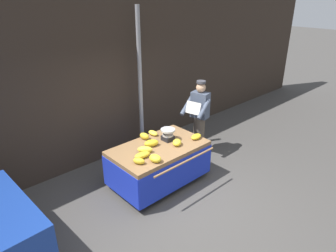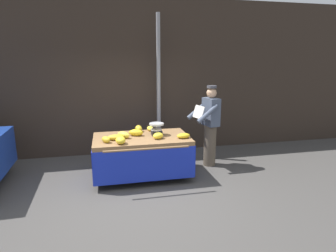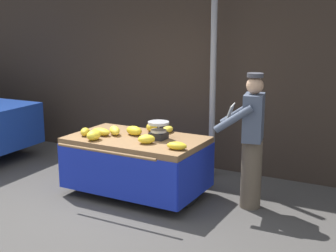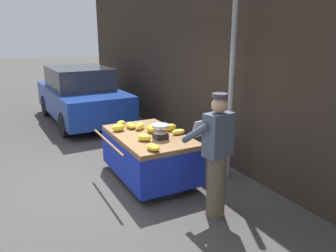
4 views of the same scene
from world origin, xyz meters
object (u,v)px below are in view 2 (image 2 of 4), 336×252
Objects in this scene: banana_bunch_2 at (183,136)px; banana_bunch_6 at (158,136)px; weighing_scale at (157,129)px; banana_bunch_0 at (121,140)px; banana_cart at (142,147)px; banana_bunch_8 at (139,128)px; vendor_person at (210,126)px; banana_bunch_7 at (124,135)px; banana_bunch_1 at (106,140)px; street_pole at (159,87)px; banana_bunch_5 at (150,128)px; banana_bunch_3 at (136,133)px; banana_bunch_4 at (116,137)px.

banana_bunch_6 is at bearing 172.23° from banana_bunch_2.
weighing_scale reaches higher than banana_bunch_0.
banana_bunch_8 is (-0.00, 0.42, 0.27)m from banana_cart.
vendor_person reaches higher than banana_bunch_0.
banana_bunch_6 is 0.81× the size of banana_bunch_7.
banana_bunch_1 is 0.75× the size of banana_bunch_7.
banana_cart is at bearing -168.00° from vendor_person.
banana_bunch_1 is at bearing -129.49° from street_pole.
banana_bunch_1 is 1.41m from banana_bunch_2.
banana_cart is 0.43m from banana_bunch_7.
banana_bunch_7 is (-0.57, -0.46, 0.02)m from banana_bunch_5.
banana_bunch_0 is at bearing -128.15° from banana_bunch_5.
banana_bunch_3 reaches higher than banana_cart.
weighing_scale is at bearing -79.57° from banana_bunch_5.
banana_bunch_2 is (0.18, -1.50, -0.76)m from street_pole.
banana_bunch_2 is 0.92m from banana_bunch_3.
street_pole is 11.72× the size of banana_bunch_3.
banana_bunch_2 is 1.24m from banana_bunch_4.
banana_bunch_0 is 0.89× the size of banana_bunch_2.
banana_bunch_3 is (-0.09, 0.10, 0.27)m from banana_cart.
banana_bunch_8 reaches higher than banana_cart.
banana_bunch_1 is at bearing 179.36° from banana_bunch_2.
street_pole reaches higher than banana_bunch_2.
banana_bunch_1 is 0.66m from banana_bunch_3.
banana_bunch_4 is 0.17× the size of vendor_person.
banana_bunch_3 is 0.92× the size of banana_bunch_4.
banana_bunch_5 is at bearing 46.17° from banana_bunch_3.
banana_bunch_8 is (-0.31, 0.35, -0.05)m from weighing_scale.
banana_bunch_3 reaches higher than banana_bunch_2.
street_pole reaches higher than banana_bunch_4.
banana_bunch_2 is 0.15× the size of vendor_person.
banana_bunch_7 is 0.55m from banana_bunch_8.
banana_bunch_8 is 0.13× the size of vendor_person.
banana_bunch_0 is at bearing -174.24° from banana_bunch_2.
banana_bunch_3 is 1.25× the size of banana_bunch_8.
banana_bunch_4 is at bearing -141.82° from banana_bunch_5.
street_pole is at bearing 54.16° from banana_bunch_7.
banana_bunch_8 is (0.33, 0.43, 0.00)m from banana_bunch_7.
banana_bunch_4 is at bearing -165.21° from banana_cart.
weighing_scale is at bearing 7.79° from banana_bunch_7.
banana_bunch_7 is at bearing -141.50° from banana_bunch_5.
street_pole is 1.89× the size of vendor_person.
banana_bunch_7 reaches higher than banana_bunch_2.
street_pole is 1.15m from banana_bunch_5.
banana_bunch_2 is at bearing -37.16° from weighing_scale.
weighing_scale is 0.28m from banana_bunch_6.
banana_bunch_3 is at bearing 176.47° from weighing_scale.
vendor_person is (1.25, -0.12, 0.02)m from banana_bunch_5.
banana_bunch_0 is at bearing -147.46° from weighing_scale.
banana_bunch_1 is (-0.25, 0.13, -0.01)m from banana_bunch_0.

